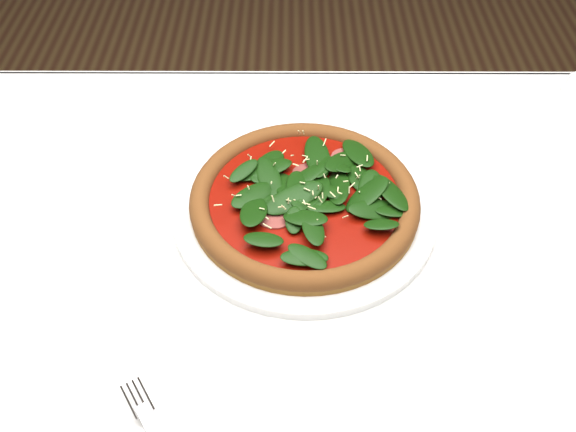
{
  "coord_description": "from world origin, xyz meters",
  "views": [
    {
      "loc": [
        0.02,
        -0.56,
        1.39
      ],
      "look_at": [
        0.01,
        0.03,
        0.77
      ],
      "focal_mm": 40.0,
      "sensor_mm": 36.0,
      "label": 1
    }
  ],
  "objects": [
    {
      "name": "plate",
      "position": [
        0.04,
        0.06,
        0.76
      ],
      "size": [
        0.36,
        0.36,
        0.02
      ],
      "color": "white",
      "rests_on": "dining_table"
    },
    {
      "name": "fork",
      "position": [
        -0.12,
        -0.26,
        0.76
      ],
      "size": [
        0.1,
        0.14,
        0.0
      ],
      "rotation": [
        0.0,
        0.0,
        0.56
      ],
      "color": "silver",
      "rests_on": "napkin"
    },
    {
      "name": "dining_table",
      "position": [
        0.0,
        0.0,
        0.65
      ],
      "size": [
        1.21,
        0.81,
        0.75
      ],
      "color": "white",
      "rests_on": "ground"
    },
    {
      "name": "pizza",
      "position": [
        0.04,
        0.06,
        0.78
      ],
      "size": [
        0.38,
        0.38,
        0.04
      ],
      "rotation": [
        0.0,
        0.0,
        0.25
      ],
      "color": "#A16626",
      "rests_on": "plate"
    }
  ]
}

